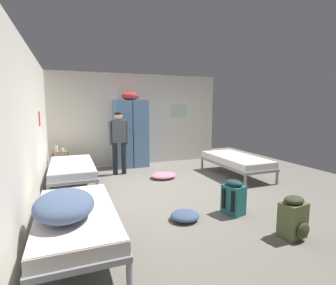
% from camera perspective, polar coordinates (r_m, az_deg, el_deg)
% --- Properties ---
extents(ground_plane, '(8.63, 8.63, 0.00)m').
position_cam_1_polar(ground_plane, '(5.31, 1.07, -10.59)').
color(ground_plane, slate).
extents(room_backdrop, '(4.95, 5.45, 2.60)m').
position_cam_1_polar(room_backdrop, '(6.01, -15.09, 3.97)').
color(room_backdrop, silver).
rests_on(room_backdrop, ground_plane).
extents(locker_bank, '(0.90, 0.55, 2.07)m').
position_cam_1_polar(locker_bank, '(7.30, -8.11, 2.22)').
color(locker_bank, '#5B84B2').
rests_on(locker_bank, ground_plane).
extents(shelf_unit, '(0.38, 0.30, 0.57)m').
position_cam_1_polar(shelf_unit, '(7.07, -22.50, -3.60)').
color(shelf_unit, brown).
rests_on(shelf_unit, ground_plane).
extents(bed_left_front, '(0.90, 1.90, 0.49)m').
position_cam_1_polar(bed_left_front, '(3.36, -19.46, -15.43)').
color(bed_left_front, gray).
rests_on(bed_left_front, ground_plane).
extents(bed_left_rear, '(0.90, 1.90, 0.49)m').
position_cam_1_polar(bed_left_rear, '(5.94, -20.32, -5.27)').
color(bed_left_rear, gray).
rests_on(bed_left_rear, ground_plane).
extents(bed_right, '(0.90, 1.90, 0.49)m').
position_cam_1_polar(bed_right, '(6.54, 14.66, -3.84)').
color(bed_right, gray).
rests_on(bed_right, ground_plane).
extents(bedding_heap, '(0.63, 0.86, 0.28)m').
position_cam_1_polar(bedding_heap, '(3.11, -21.83, -12.57)').
color(bedding_heap, slate).
rests_on(bedding_heap, bed_left_front).
extents(person_traveler, '(0.49, 0.21, 1.55)m').
position_cam_1_polar(person_traveler, '(6.50, -10.73, 1.18)').
color(person_traveler, black).
rests_on(person_traveler, ground_plane).
extents(water_bottle, '(0.06, 0.06, 0.19)m').
position_cam_1_polar(water_bottle, '(7.04, -23.28, -1.12)').
color(water_bottle, silver).
rests_on(water_bottle, shelf_unit).
extents(lotion_bottle, '(0.05, 0.05, 0.13)m').
position_cam_1_polar(lotion_bottle, '(6.98, -22.05, -1.36)').
color(lotion_bottle, white).
rests_on(lotion_bottle, shelf_unit).
extents(backpack_teal, '(0.39, 0.37, 0.55)m').
position_cam_1_polar(backpack_teal, '(4.31, 14.28, -11.65)').
color(backpack_teal, '#23666B').
rests_on(backpack_teal, ground_plane).
extents(backpack_olive, '(0.35, 0.37, 0.55)m').
position_cam_1_polar(backpack_olive, '(3.84, 25.85, -14.71)').
color(backpack_olive, '#566038').
rests_on(backpack_olive, ground_plane).
extents(clothes_pile_denim, '(0.44, 0.42, 0.14)m').
position_cam_1_polar(clothes_pile_denim, '(4.04, 3.74, -15.72)').
color(clothes_pile_denim, '#42567A').
rests_on(clothes_pile_denim, ground_plane).
extents(clothes_pile_pink, '(0.59, 0.51, 0.13)m').
position_cam_1_polar(clothes_pile_pink, '(6.19, -1.02, -7.24)').
color(clothes_pile_pink, pink).
rests_on(clothes_pile_pink, ground_plane).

